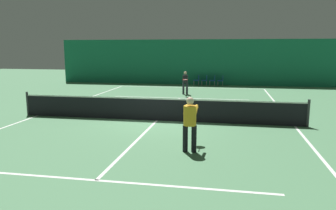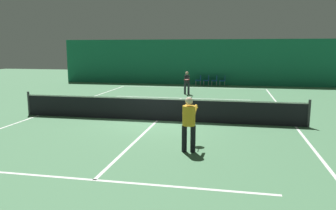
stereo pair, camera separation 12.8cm
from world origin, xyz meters
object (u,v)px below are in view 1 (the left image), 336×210
object	(u,v)px
courtside_chair_0	(197,79)
courtside_chair_3	(221,80)
courtside_chair_2	(213,80)
tennis_net	(157,109)
player_near	(190,120)
player_far	(185,81)
courtside_chair_1	(205,80)

from	to	relation	value
courtside_chair_0	courtside_chair_3	xyz separation A→B (m)	(1.95, 0.00, 0.00)
courtside_chair_0	courtside_chair_2	distance (m)	1.30
courtside_chair_0	courtside_chair_3	distance (m)	1.95
tennis_net	courtside_chair_3	world-z (taller)	tennis_net
player_near	tennis_net	bearing A→B (deg)	24.93
tennis_net	courtside_chair_2	size ratio (longest dim) A/B	14.29
player_far	player_near	bearing A→B (deg)	0.95
player_far	courtside_chair_3	xyz separation A→B (m)	(2.20, 5.45, -0.39)
player_near	courtside_chair_1	world-z (taller)	player_near
player_far	courtside_chair_2	bearing A→B (deg)	156.78
courtside_chair_0	courtside_chair_1	distance (m)	0.65
courtside_chair_0	tennis_net	bearing A→B (deg)	-1.53
courtside_chair_0	player_near	bearing A→B (deg)	4.88
tennis_net	player_far	distance (m)	8.09
player_near	player_far	world-z (taller)	player_near
courtside_chair_0	courtside_chair_1	bearing A→B (deg)	90.00
player_far	courtside_chair_3	world-z (taller)	player_far
player_near	courtside_chair_2	bearing A→B (deg)	0.03
tennis_net	player_far	xyz separation A→B (m)	(0.11, 8.08, 0.36)
player_near	courtside_chair_3	size ratio (longest dim) A/B	1.93
tennis_net	courtside_chair_3	distance (m)	13.72
player_near	courtside_chair_3	world-z (taller)	player_near
player_near	courtside_chair_1	xyz separation A→B (m)	(-0.84, 17.39, -0.46)
tennis_net	courtside_chair_3	bearing A→B (deg)	80.32
tennis_net	courtside_chair_0	size ratio (longest dim) A/B	14.29
tennis_net	courtside_chair_1	xyz separation A→B (m)	(1.01, 13.53, -0.03)
courtside_chair_2	player_near	bearing A→B (deg)	0.62
player_near	courtside_chair_3	distance (m)	17.41
courtside_chair_2	player_far	bearing A→B (deg)	-15.88
courtside_chair_0	courtside_chair_2	size ratio (longest dim) A/B	1.00
courtside_chair_0	courtside_chair_2	bearing A→B (deg)	90.00
courtside_chair_0	courtside_chair_2	world-z (taller)	same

